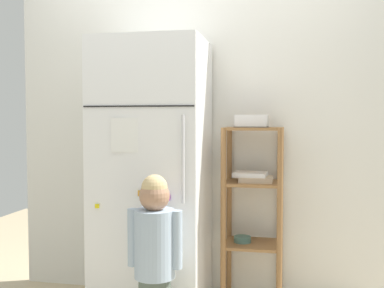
# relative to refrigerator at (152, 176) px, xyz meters

# --- Properties ---
(kitchen_wall_back) EXTENTS (2.70, 0.03, 2.28)m
(kitchen_wall_back) POSITION_rel_refrigerator_xyz_m (0.25, 0.33, 0.25)
(kitchen_wall_back) COLOR silver
(kitchen_wall_back) RESTS_ON ground
(refrigerator) EXTENTS (0.70, 0.63, 1.78)m
(refrigerator) POSITION_rel_refrigerator_xyz_m (0.00, 0.00, 0.00)
(refrigerator) COLOR white
(refrigerator) RESTS_ON ground
(child_standing) EXTENTS (0.31, 0.23, 0.96)m
(child_standing) POSITION_rel_refrigerator_xyz_m (0.16, -0.50, -0.31)
(child_standing) COLOR #4E5B51
(child_standing) RESTS_ON ground
(pantry_shelf_unit) EXTENTS (0.39, 0.33, 1.21)m
(pantry_shelf_unit) POSITION_rel_refrigerator_xyz_m (0.65, 0.13, -0.15)
(pantry_shelf_unit) COLOR olive
(pantry_shelf_unit) RESTS_ON ground
(fruit_bin) EXTENTS (0.22, 0.14, 0.08)m
(fruit_bin) POSITION_rel_refrigerator_xyz_m (0.64, 0.12, 0.36)
(fruit_bin) COLOR white
(fruit_bin) RESTS_ON pantry_shelf_unit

